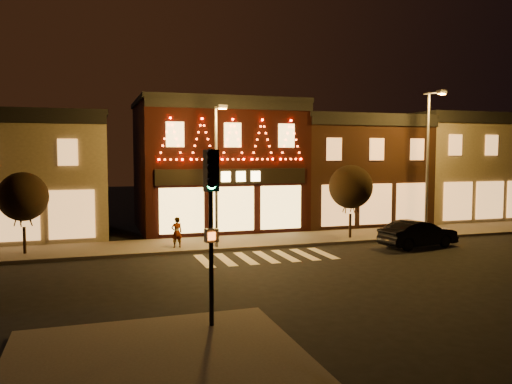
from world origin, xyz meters
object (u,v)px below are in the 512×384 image
dark_sedan (418,234)px  traffic_signal_near (211,202)px  pedestrian (177,232)px  streetlamp_mid (217,165)px

dark_sedan → traffic_signal_near: bearing=116.8°
pedestrian → traffic_signal_near: bearing=76.3°
dark_sedan → pedestrian: pedestrian is taller
dark_sedan → pedestrian: (-12.28, 2.96, 0.22)m
traffic_signal_near → pedestrian: 12.64m
streetlamp_mid → pedestrian: 4.00m
dark_sedan → pedestrian: size_ratio=2.76×
dark_sedan → pedestrian: bearing=68.2°
traffic_signal_near → pedestrian: size_ratio=3.14×
traffic_signal_near → streetlamp_mid: size_ratio=0.69×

